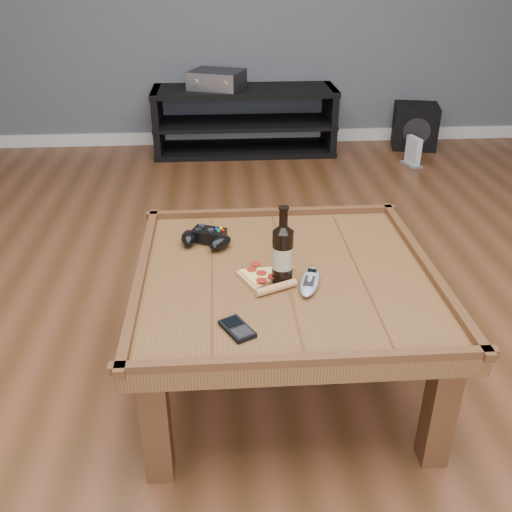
{
  "coord_description": "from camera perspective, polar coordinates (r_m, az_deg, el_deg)",
  "views": [
    {
      "loc": [
        -0.22,
        -1.66,
        1.41
      ],
      "look_at": [
        -0.1,
        -0.0,
        0.52
      ],
      "focal_mm": 40.0,
      "sensor_mm": 36.0,
      "label": 1
    }
  ],
  "objects": [
    {
      "name": "ground",
      "position": [
        2.19,
        2.69,
        -11.96
      ],
      "size": [
        6.0,
        6.0,
        0.0
      ],
      "primitive_type": "plane",
      "color": "#4A2B15",
      "rests_on": "ground"
    },
    {
      "name": "baseboard",
      "position": [
        4.85,
        -1.27,
        11.82
      ],
      "size": [
        5.0,
        0.02,
        0.1
      ],
      "primitive_type": "cube",
      "color": "silver",
      "rests_on": "ground"
    },
    {
      "name": "coffee_table",
      "position": [
        1.96,
        2.94,
        -3.18
      ],
      "size": [
        1.03,
        1.03,
        0.48
      ],
      "color": "#553218",
      "rests_on": "ground"
    },
    {
      "name": "media_console",
      "position": [
        4.57,
        -1.15,
        13.34
      ],
      "size": [
        1.4,
        0.45,
        0.5
      ],
      "color": "black",
      "rests_on": "ground"
    },
    {
      "name": "beer_bottle",
      "position": [
        1.83,
        2.68,
        0.37
      ],
      "size": [
        0.07,
        0.07,
        0.27
      ],
      "color": "black",
      "rests_on": "coffee_table"
    },
    {
      "name": "game_controller",
      "position": [
        2.11,
        -5.01,
        1.82
      ],
      "size": [
        0.2,
        0.18,
        0.06
      ],
      "rotation": [
        0.0,
        0.0,
        -0.39
      ],
      "color": "black",
      "rests_on": "coffee_table"
    },
    {
      "name": "pizza_slice",
      "position": [
        1.88,
        0.74,
        -2.16
      ],
      "size": [
        0.25,
        0.3,
        0.03
      ],
      "rotation": [
        0.0,
        0.0,
        0.43
      ],
      "color": "tan",
      "rests_on": "coffee_table"
    },
    {
      "name": "smartphone",
      "position": [
        1.64,
        -1.9,
        -7.28
      ],
      "size": [
        0.11,
        0.13,
        0.02
      ],
      "rotation": [
        0.0,
        0.0,
        0.49
      ],
      "color": "black",
      "rests_on": "coffee_table"
    },
    {
      "name": "remote_control",
      "position": [
        1.86,
        5.4,
        -2.56
      ],
      "size": [
        0.11,
        0.2,
        0.03
      ],
      "rotation": [
        0.0,
        0.0,
        -0.29
      ],
      "color": "#989EA5",
      "rests_on": "coffee_table"
    },
    {
      "name": "av_receiver",
      "position": [
        4.49,
        -3.95,
        17.2
      ],
      "size": [
        0.46,
        0.43,
        0.13
      ],
      "rotation": [
        0.0,
        0.0,
        -0.38
      ],
      "color": "black",
      "rests_on": "media_console"
    },
    {
      "name": "subwoofer",
      "position": [
        4.9,
        15.6,
        12.41
      ],
      "size": [
        0.4,
        0.4,
        0.34
      ],
      "rotation": [
        0.0,
        0.0,
        -0.23
      ],
      "color": "black",
      "rests_on": "ground"
    },
    {
      "name": "game_console",
      "position": [
        4.45,
        15.43,
        9.93
      ],
      "size": [
        0.13,
        0.19,
        0.21
      ],
      "rotation": [
        0.0,
        0.0,
        0.24
      ],
      "color": "slate",
      "rests_on": "ground"
    }
  ]
}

